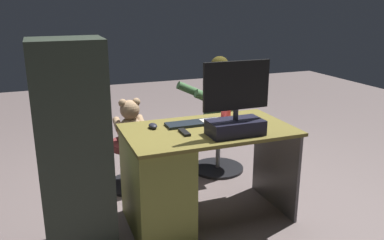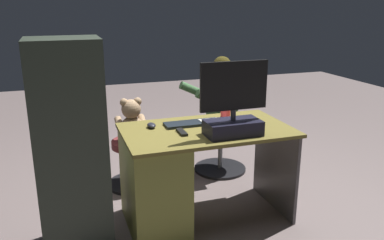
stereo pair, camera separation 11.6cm
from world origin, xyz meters
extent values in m
plane|color=#6D5E5D|center=(0.00, 0.00, 0.00)|extent=(10.00, 10.00, 0.00)
cube|color=brown|center=(0.00, 0.40, 0.70)|extent=(1.21, 0.71, 0.03)
cube|color=olive|center=(0.40, 0.40, 0.35)|extent=(0.39, 0.65, 0.69)
cube|color=#4E4A4B|center=(-0.58, 0.40, 0.35)|extent=(0.02, 0.63, 0.69)
cube|color=black|center=(-0.12, 0.59, 0.77)|extent=(0.38, 0.21, 0.10)
cylinder|color=#333338|center=(-0.12, 0.59, 0.86)|extent=(0.04, 0.04, 0.08)
cube|color=black|center=(-0.12, 0.59, 1.06)|extent=(0.48, 0.02, 0.33)
cube|color=black|center=(-0.12, 0.58, 1.06)|extent=(0.44, 0.00, 0.30)
cube|color=black|center=(0.07, 0.27, 0.73)|extent=(0.42, 0.14, 0.02)
ellipsoid|color=#21212B|center=(0.37, 0.25, 0.73)|extent=(0.06, 0.10, 0.04)
cylinder|color=red|center=(-0.22, 0.23, 0.76)|extent=(0.08, 0.08, 0.09)
cube|color=black|center=(0.20, 0.45, 0.72)|extent=(0.04, 0.15, 0.02)
cube|color=silver|center=(-0.10, 0.38, 0.73)|extent=(0.22, 0.30, 0.02)
cylinder|color=black|center=(0.41, -0.35, 0.01)|extent=(0.48, 0.48, 0.03)
cylinder|color=gray|center=(0.41, -0.35, 0.19)|extent=(0.04, 0.04, 0.34)
cylinder|color=maroon|center=(0.41, -0.35, 0.39)|extent=(0.37, 0.37, 0.06)
ellipsoid|color=tan|center=(0.41, -0.35, 0.53)|extent=(0.21, 0.18, 0.22)
sphere|color=tan|center=(0.41, -0.35, 0.71)|extent=(0.17, 0.17, 0.17)
sphere|color=beige|center=(0.41, -0.42, 0.70)|extent=(0.06, 0.06, 0.06)
sphere|color=tan|center=(0.35, -0.35, 0.77)|extent=(0.07, 0.07, 0.07)
sphere|color=tan|center=(0.47, -0.35, 0.77)|extent=(0.07, 0.07, 0.07)
cylinder|color=tan|center=(0.31, -0.38, 0.58)|extent=(0.06, 0.16, 0.11)
cylinder|color=tan|center=(0.52, -0.38, 0.58)|extent=(0.06, 0.16, 0.11)
cylinder|color=tan|center=(0.36, -0.46, 0.46)|extent=(0.07, 0.13, 0.07)
cylinder|color=tan|center=(0.47, -0.46, 0.46)|extent=(0.07, 0.13, 0.07)
cylinder|color=black|center=(-0.45, -0.40, 0.01)|extent=(0.51, 0.51, 0.03)
cylinder|color=gray|center=(-0.45, -0.40, 0.19)|extent=(0.04, 0.04, 0.34)
cylinder|color=#4F4B5A|center=(-0.45, -0.40, 0.39)|extent=(0.39, 0.39, 0.06)
cube|color=#426D40|center=(-0.45, -0.40, 0.68)|extent=(0.22, 0.33, 0.51)
sphere|color=tan|center=(-0.45, -0.40, 1.02)|extent=(0.18, 0.18, 0.18)
sphere|color=#3B3411|center=(-0.45, -0.40, 1.03)|extent=(0.17, 0.17, 0.17)
cylinder|color=#426D40|center=(-0.32, -0.19, 0.75)|extent=(0.40, 0.10, 0.24)
cylinder|color=#426D40|center=(-0.30, -0.59, 0.75)|extent=(0.40, 0.10, 0.24)
cylinder|color=#443033|center=(-0.27, -0.30, 0.44)|extent=(0.38, 0.13, 0.11)
cylinder|color=#443033|center=(-0.09, -0.29, 0.21)|extent=(0.10, 0.10, 0.42)
cylinder|color=#443033|center=(-0.26, -0.48, 0.44)|extent=(0.38, 0.13, 0.11)
cylinder|color=#443033|center=(-0.08, -0.46, 0.21)|extent=(0.10, 0.10, 0.42)
cube|color=#2B3429|center=(0.94, 0.45, 0.69)|extent=(0.44, 0.36, 1.39)
camera|label=1|loc=(1.09, 2.91, 1.59)|focal=37.18mm
camera|label=2|loc=(0.98, 2.94, 1.59)|focal=37.18mm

